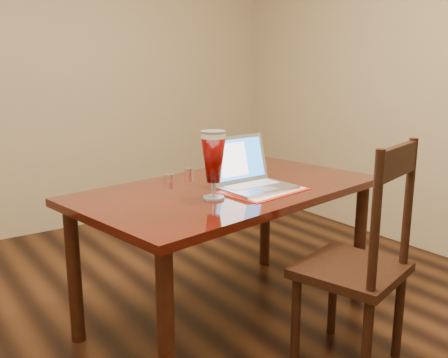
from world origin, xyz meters
TOP-DOWN VIEW (x-y plane):
  - dining_table at (0.42, 0.39)m, footprint 1.73×1.14m
  - dining_chair at (0.64, -0.30)m, footprint 0.55×0.54m

SIDE VIEW (x-z plane):
  - dining_chair at x=0.64m, z-range -0.03..1.04m
  - dining_table at x=0.42m, z-range 0.14..1.22m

